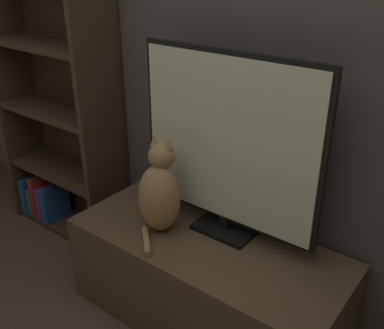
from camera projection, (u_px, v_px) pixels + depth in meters
wall_back at (256, 12)px, 1.69m from camera, size 4.80×0.05×2.60m
tv_stand at (206, 281)px, 1.95m from camera, size 1.18×0.51×0.42m
tv at (227, 146)px, 1.76m from camera, size 0.80×0.15×0.77m
cat at (160, 193)px, 1.87m from camera, size 0.21×0.29×0.42m
bookshelf at (59, 89)px, 2.41m from camera, size 0.75×0.28×1.80m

